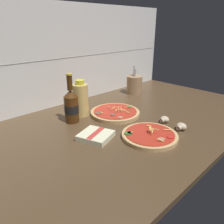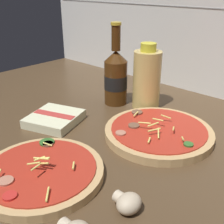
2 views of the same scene
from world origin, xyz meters
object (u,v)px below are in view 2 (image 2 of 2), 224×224
beer_bottle (116,76)px  oil_bottle (147,79)px  pizza_far (158,132)px  pizza_near (42,172)px  dish_towel (54,119)px  mushroom_left (128,203)px

beer_bottle → oil_bottle: bearing=24.3°
oil_bottle → pizza_far: bearing=-43.3°
pizza_near → dish_towel: (-17.12, 15.84, 0.20)cm
dish_towel → pizza_near: bearing=-42.8°
pizza_far → dish_towel: pizza_far is taller
pizza_near → pizza_far: (7.64, 28.81, 0.10)cm
pizza_near → beer_bottle: size_ratio=0.99×
beer_bottle → oil_bottle: (8.71, 3.94, 0.20)cm
pizza_near → oil_bottle: 42.47cm
pizza_far → dish_towel: 27.95cm
oil_bottle → dish_towel: oil_bottle is taller
pizza_far → dish_towel: size_ratio=1.62×
beer_bottle → oil_bottle: beer_bottle is taller
oil_bottle → dish_towel: (-11.46, -25.51, -7.66)cm
pizza_far → oil_bottle: (-13.31, 12.55, 7.76)cm
beer_bottle → mushroom_left: bearing=-45.4°
pizza_near → oil_bottle: (-5.66, 41.35, 7.86)cm
pizza_near → pizza_far: same height
dish_towel → oil_bottle: bearing=65.8°
pizza_far → beer_bottle: size_ratio=1.08×
pizza_near → dish_towel: size_ratio=1.49×
beer_bottle → dish_towel: (-2.75, -21.57, -7.47)cm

